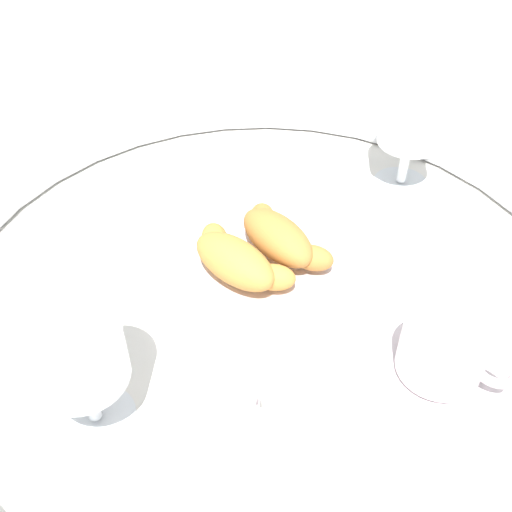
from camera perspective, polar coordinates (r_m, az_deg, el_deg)
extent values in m
plane|color=silver|center=(0.64, 0.80, -2.94)|extent=(2.20, 2.20, 0.00)
torus|color=silver|center=(0.63, 0.81, -2.17)|extent=(0.68, 0.68, 0.02)
cylinder|color=silver|center=(0.64, 0.00, -1.45)|extent=(0.23, 0.23, 0.02)
torus|color=silver|center=(0.64, 0.00, -0.93)|extent=(0.23, 0.23, 0.01)
ellipsoid|color=#CC893D|center=(0.61, -2.09, -0.17)|extent=(0.11, 0.10, 0.04)
ellipsoid|color=#CC893D|center=(0.60, 1.68, -2.01)|extent=(0.04, 0.05, 0.03)
ellipsoid|color=#CC893D|center=(0.65, -3.90, 1.62)|extent=(0.05, 0.03, 0.03)
ellipsoid|color=#BC7A38|center=(0.63, 2.01, 1.79)|extent=(0.11, 0.09, 0.04)
ellipsoid|color=#BC7A38|center=(0.62, 5.39, -0.32)|extent=(0.05, 0.05, 0.03)
ellipsoid|color=#BC7A38|center=(0.67, 0.61, 3.57)|extent=(0.05, 0.03, 0.03)
cylinder|color=silver|center=(0.50, -1.74, -20.82)|extent=(0.14, 0.14, 0.01)
cylinder|color=silver|center=(0.48, -1.82, -19.14)|extent=(0.08, 0.08, 0.05)
cylinder|color=brown|center=(0.46, -1.88, -17.81)|extent=(0.07, 0.07, 0.01)
torus|color=silver|center=(0.50, -0.50, -14.56)|extent=(0.04, 0.02, 0.04)
cylinder|color=silver|center=(0.58, 16.55, -10.27)|extent=(0.14, 0.14, 0.01)
cylinder|color=silver|center=(0.56, 17.15, -8.35)|extent=(0.08, 0.08, 0.05)
cylinder|color=brown|center=(0.55, 17.60, -6.86)|extent=(0.07, 0.07, 0.01)
torus|color=silver|center=(0.56, 21.53, -9.90)|extent=(0.03, 0.04, 0.04)
cylinder|color=white|center=(0.80, 13.43, 6.81)|extent=(0.07, 0.07, 0.01)
cylinder|color=white|center=(0.79, 13.77, 8.59)|extent=(0.01, 0.01, 0.05)
cylinder|color=white|center=(0.75, 14.61, 12.86)|extent=(0.08, 0.08, 0.08)
cylinder|color=gold|center=(0.76, 14.57, 12.64)|extent=(0.07, 0.07, 0.07)
cylinder|color=white|center=(0.55, -14.79, -14.42)|extent=(0.07, 0.07, 0.01)
cylinder|color=white|center=(0.53, -15.36, -12.60)|extent=(0.01, 0.01, 0.05)
cylinder|color=white|center=(0.48, -16.81, -7.85)|extent=(0.08, 0.08, 0.08)
cylinder|color=yellow|center=(0.48, -16.60, -8.54)|extent=(0.07, 0.07, 0.06)
cube|color=white|center=(0.65, -17.73, -3.66)|extent=(0.06, 0.05, 0.01)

